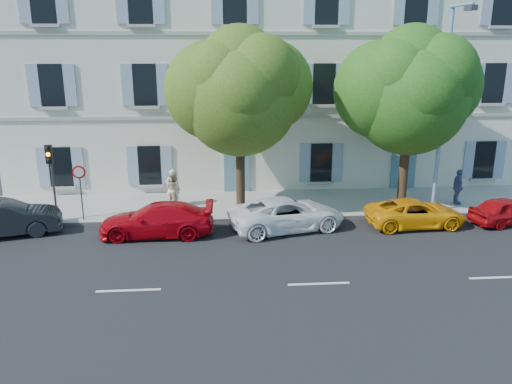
{
  "coord_description": "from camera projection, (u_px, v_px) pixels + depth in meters",
  "views": [
    {
      "loc": [
        -3.12,
        -18.34,
        7.17
      ],
      "look_at": [
        -1.56,
        2.0,
        1.4
      ],
      "focal_mm": 35.0,
      "sensor_mm": 36.0,
      "label": 1
    }
  ],
  "objects": [
    {
      "name": "car_dark_sedan",
      "position": [
        3.0,
        218.0,
        19.93
      ],
      "size": [
        4.65,
        2.64,
        1.45
      ],
      "primitive_type": "imported",
      "rotation": [
        0.0,
        0.0,
        1.84
      ],
      "color": "black",
      "rests_on": "ground"
    },
    {
      "name": "car_red_coupe",
      "position": [
        157.0,
        220.0,
        19.99
      ],
      "size": [
        4.56,
        1.87,
        1.32
      ],
      "primitive_type": "imported",
      "rotation": [
        0.0,
        0.0,
        4.71
      ],
      "color": "#B2050F",
      "rests_on": "ground"
    },
    {
      "name": "car_red_hatchback",
      "position": [
        507.0,
        211.0,
        21.4
      ],
      "size": [
        3.63,
        2.19,
        1.15
      ],
      "primitive_type": "imported",
      "rotation": [
        0.0,
        0.0,
        1.83
      ],
      "color": "#AB0A10",
      "rests_on": "ground"
    },
    {
      "name": "pedestrian_b",
      "position": [
        173.0,
        189.0,
        23.22
      ],
      "size": [
        1.02,
        1.0,
        1.65
      ],
      "primitive_type": "imported",
      "rotation": [
        0.0,
        0.0,
        2.44
      ],
      "color": "#D3B487",
      "rests_on": "sidewalk"
    },
    {
      "name": "street_lamp",
      "position": [
        445.0,
        100.0,
        21.23
      ],
      "size": [
        0.33,
        1.89,
        8.83
      ],
      "color": "#7293BF",
      "rests_on": "sidewalk"
    },
    {
      "name": "sidewalk",
      "position": [
        284.0,
        204.0,
        24.03
      ],
      "size": [
        36.0,
        4.5,
        0.15
      ],
      "primitive_type": "cube",
      "color": "#A09E96",
      "rests_on": "ground"
    },
    {
      "name": "kerb",
      "position": [
        291.0,
        218.0,
        21.95
      ],
      "size": [
        36.0,
        0.16,
        0.16
      ],
      "primitive_type": "cube",
      "color": "#9E998E",
      "rests_on": "ground"
    },
    {
      "name": "pedestrian_a",
      "position": [
        173.0,
        187.0,
        23.39
      ],
      "size": [
        0.68,
        0.5,
        1.73
      ],
      "primitive_type": "imported",
      "rotation": [
        0.0,
        0.0,
        3.29
      ],
      "color": "silver",
      "rests_on": "sidewalk"
    },
    {
      "name": "traffic_light",
      "position": [
        51.0,
        167.0,
        20.72
      ],
      "size": [
        0.26,
        0.37,
        3.31
      ],
      "color": "#383A3D",
      "rests_on": "sidewalk"
    },
    {
      "name": "road_sign",
      "position": [
        80.0,
        181.0,
        21.07
      ],
      "size": [
        0.55,
        0.12,
        2.4
      ],
      "color": "#383A3D",
      "rests_on": "sidewalk"
    },
    {
      "name": "building",
      "position": [
        272.0,
        73.0,
        27.93
      ],
      "size": [
        28.0,
        7.0,
        12.0
      ],
      "primitive_type": "cube",
      "color": "beige",
      "rests_on": "ground"
    },
    {
      "name": "car_yellow_supercar",
      "position": [
        415.0,
        213.0,
        21.08
      ],
      "size": [
        4.24,
        2.13,
        1.15
      ],
      "primitive_type": "imported",
      "rotation": [
        0.0,
        0.0,
        1.62
      ],
      "color": "#F79D0A",
      "rests_on": "ground"
    },
    {
      "name": "tree_left",
      "position": [
        240.0,
        98.0,
        21.51
      ],
      "size": [
        5.1,
        5.1,
        7.9
      ],
      "color": "#3A2819",
      "rests_on": "sidewalk"
    },
    {
      "name": "tree_right",
      "position": [
        410.0,
        97.0,
        21.93
      ],
      "size": [
        5.13,
        5.13,
        7.9
      ],
      "color": "#3A2819",
      "rests_on": "sidewalk"
    },
    {
      "name": "pedestrian_c",
      "position": [
        458.0,
        187.0,
        23.55
      ],
      "size": [
        0.5,
        1.03,
        1.69
      ],
      "primitive_type": "imported",
      "rotation": [
        0.0,
        0.0,
        1.48
      ],
      "color": "#4E5590",
      "rests_on": "sidewalk"
    },
    {
      "name": "car_white_coupe",
      "position": [
        287.0,
        214.0,
        20.68
      ],
      "size": [
        5.2,
        3.33,
        1.34
      ],
      "primitive_type": "imported",
      "rotation": [
        0.0,
        0.0,
        1.82
      ],
      "color": "white",
      "rests_on": "ground"
    },
    {
      "name": "ground",
      "position": [
        299.0,
        239.0,
        19.78
      ],
      "size": [
        90.0,
        90.0,
        0.0
      ],
      "primitive_type": "plane",
      "color": "black"
    }
  ]
}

